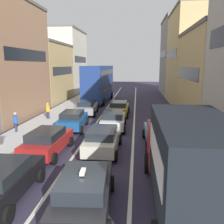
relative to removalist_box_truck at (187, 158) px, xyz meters
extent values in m
cube|color=#BABABA|center=(-10.40, 17.99, -1.90)|extent=(2.60, 64.00, 0.14)
cube|color=silver|center=(-5.40, 17.99, -1.97)|extent=(0.16, 60.00, 0.01)
cube|color=silver|center=(-2.00, 17.99, -1.97)|extent=(0.16, 60.00, 0.01)
cube|color=black|center=(-12.18, 14.49, 4.12)|extent=(0.02, 8.80, 1.10)
cube|color=tan|center=(-15.70, 25.49, 2.01)|extent=(7.00, 10.90, 7.96)
cube|color=black|center=(-12.18, 25.49, 2.40)|extent=(0.02, 8.80, 1.10)
cube|color=#66605B|center=(-15.70, 25.49, 6.14)|extent=(7.20, 10.90, 0.30)
cube|color=beige|center=(-15.70, 36.49, 3.61)|extent=(7.00, 10.90, 11.16)
cube|color=black|center=(-12.18, 36.49, 4.16)|extent=(0.02, 8.80, 1.10)
cube|color=#66605B|center=(-15.70, 36.49, 9.34)|extent=(7.20, 10.90, 0.30)
cube|color=gray|center=(6.20, 36.49, 4.42)|extent=(7.00, 10.90, 12.79)
cube|color=black|center=(2.69, 36.49, 5.06)|extent=(0.02, 8.80, 1.10)
cube|color=#66605B|center=(6.20, 36.49, 10.97)|extent=(7.20, 10.90, 0.30)
cube|color=tan|center=(6.20, 25.49, 4.00)|extent=(7.00, 10.90, 11.94)
cube|color=black|center=(2.69, 25.49, 4.59)|extent=(0.02, 8.80, 1.10)
cube|color=#66605B|center=(6.20, 25.49, 10.12)|extent=(7.20, 10.90, 0.30)
cube|color=black|center=(2.69, 14.49, 2.48)|extent=(0.02, 8.80, 1.10)
cube|color=#A51E1E|center=(-0.02, 2.88, -0.54)|extent=(2.42, 2.42, 1.90)
cube|color=black|center=(-0.03, 4.09, -0.16)|extent=(2.02, 0.04, 0.70)
cube|color=black|center=(0.01, -0.88, 0.21)|extent=(2.44, 5.46, 2.80)
cube|color=white|center=(-1.21, -0.88, 0.49)|extent=(0.06, 4.48, 0.90)
cylinder|color=black|center=(-1.22, 2.96, -1.49)|extent=(0.31, 0.96, 0.96)
cylinder|color=black|center=(1.18, 2.97, -1.49)|extent=(0.31, 0.96, 0.96)
cube|color=black|center=(-3.63, -0.51, -1.30)|extent=(2.06, 4.40, 0.70)
cube|color=#1E2328|center=(-3.62, -0.71, -0.74)|extent=(1.73, 2.50, 0.52)
cube|color=#F2EACC|center=(-3.62, -0.71, -0.37)|extent=(0.19, 0.45, 0.12)
cylinder|color=black|center=(-4.64, 0.89, -1.65)|extent=(0.26, 0.65, 0.64)
cylinder|color=black|center=(-2.80, 1.00, -1.65)|extent=(0.26, 0.65, 0.64)
cube|color=black|center=(-6.95, -0.06, -1.30)|extent=(1.87, 4.33, 0.70)
cylinder|color=black|center=(-7.89, 1.39, -1.65)|extent=(0.23, 0.64, 0.64)
cylinder|color=black|center=(-6.05, 1.42, -1.65)|extent=(0.23, 0.64, 0.64)
cylinder|color=black|center=(-6.00, -1.50, -1.65)|extent=(0.23, 0.64, 0.64)
cube|color=beige|center=(-3.81, 5.60, -1.30)|extent=(1.84, 4.32, 0.70)
cube|color=#1E2328|center=(-3.81, 5.40, -0.74)|extent=(1.61, 2.42, 0.52)
cylinder|color=black|center=(-4.72, 7.07, -1.65)|extent=(0.23, 0.64, 0.64)
cylinder|color=black|center=(-2.88, 7.05, -1.65)|extent=(0.23, 0.64, 0.64)
cylinder|color=black|center=(-4.74, 4.14, -1.65)|extent=(0.23, 0.64, 0.64)
cylinder|color=black|center=(-2.90, 4.13, -1.65)|extent=(0.23, 0.64, 0.64)
cube|color=#A51E1E|center=(-6.99, 4.89, -1.30)|extent=(1.94, 4.36, 0.70)
cube|color=#1E2328|center=(-7.00, 4.69, -0.74)|extent=(1.66, 2.46, 0.52)
cylinder|color=black|center=(-7.86, 6.38, -1.65)|extent=(0.24, 0.65, 0.64)
cylinder|color=black|center=(-6.02, 6.32, -1.65)|extent=(0.24, 0.65, 0.64)
cylinder|color=black|center=(-7.96, 3.46, -1.65)|extent=(0.24, 0.65, 0.64)
cylinder|color=black|center=(-6.12, 3.40, -1.65)|extent=(0.24, 0.65, 0.64)
cube|color=silver|center=(-3.68, 10.94, -1.30)|extent=(1.90, 4.34, 0.70)
cube|color=#1E2328|center=(-3.68, 10.74, -0.74)|extent=(1.64, 2.45, 0.52)
cylinder|color=black|center=(-4.64, 12.38, -1.65)|extent=(0.24, 0.65, 0.64)
cylinder|color=black|center=(-2.80, 12.43, -1.65)|extent=(0.24, 0.65, 0.64)
cylinder|color=black|center=(-4.57, 9.46, -1.65)|extent=(0.24, 0.65, 0.64)
cylinder|color=black|center=(-2.73, 9.50, -1.65)|extent=(0.24, 0.65, 0.64)
cube|color=#194C8C|center=(-6.98, 10.60, -1.30)|extent=(2.02, 4.39, 0.70)
cube|color=#1E2328|center=(-6.97, 10.40, -0.74)|extent=(1.71, 2.49, 0.52)
cylinder|color=black|center=(-7.98, 12.02, -1.65)|extent=(0.25, 0.65, 0.64)
cylinder|color=black|center=(-6.14, 12.11, -1.65)|extent=(0.25, 0.65, 0.64)
cylinder|color=black|center=(-7.83, 9.10, -1.65)|extent=(0.25, 0.65, 0.64)
cylinder|color=black|center=(-5.99, 9.19, -1.65)|extent=(0.25, 0.65, 0.64)
cube|color=#B29319|center=(-3.61, 16.37, -1.30)|extent=(1.87, 4.33, 0.70)
cube|color=#1E2328|center=(-3.61, 16.17, -0.74)|extent=(1.62, 2.43, 0.52)
cylinder|color=black|center=(-4.50, 17.84, -1.65)|extent=(0.23, 0.64, 0.64)
cylinder|color=black|center=(-2.66, 17.81, -1.65)|extent=(0.23, 0.64, 0.64)
cylinder|color=black|center=(-4.55, 14.92, -1.65)|extent=(0.23, 0.64, 0.64)
cylinder|color=black|center=(-2.71, 14.89, -1.65)|extent=(0.23, 0.64, 0.64)
cube|color=gray|center=(-7.02, 16.51, -1.30)|extent=(2.05, 4.40, 0.70)
cube|color=#1E2328|center=(-7.01, 16.31, -0.74)|extent=(1.72, 2.50, 0.52)
cylinder|color=black|center=(-8.02, 17.92, -1.65)|extent=(0.26, 0.65, 0.64)
cylinder|color=black|center=(-6.18, 18.03, -1.65)|extent=(0.26, 0.65, 0.64)
cylinder|color=black|center=(-7.85, 15.00, -1.65)|extent=(0.26, 0.65, 0.64)
cylinder|color=black|center=(-6.01, 15.11, -1.65)|extent=(0.26, 0.65, 0.64)
cube|color=#759EB7|center=(-0.25, 7.25, -1.30)|extent=(1.98, 4.37, 0.70)
cube|color=#1E2328|center=(-0.24, 7.05, -0.74)|extent=(1.68, 2.47, 0.52)
cylinder|color=black|center=(-1.23, 8.67, -1.65)|extent=(0.25, 0.65, 0.64)
cylinder|color=black|center=(0.61, 8.75, -1.65)|extent=(0.25, 0.65, 0.64)
cylinder|color=black|center=(-1.11, 5.75, -1.65)|extent=(0.25, 0.65, 0.64)
cylinder|color=black|center=(0.73, 5.83, -1.65)|extent=(0.25, 0.65, 0.64)
cube|color=navy|center=(-7.10, 25.09, -0.27)|extent=(2.96, 10.60, 2.40)
cube|color=black|center=(-7.10, 25.09, 0.09)|extent=(2.97, 9.97, 0.70)
cube|color=navy|center=(-7.10, 25.09, 2.01)|extent=(2.96, 10.60, 2.16)
cube|color=black|center=(-7.10, 25.09, 2.25)|extent=(2.97, 9.97, 0.64)
cylinder|color=black|center=(-8.18, 28.92, -1.47)|extent=(0.34, 1.01, 1.00)
cylinder|color=black|center=(-5.68, 28.81, -1.47)|extent=(0.34, 1.01, 1.00)
cylinder|color=black|center=(-8.49, 22.00, -1.47)|extent=(0.34, 1.01, 1.00)
cylinder|color=black|center=(-5.99, 21.89, -1.47)|extent=(0.34, 1.01, 1.00)
cylinder|color=#262D47|center=(-10.29, 13.58, -1.56)|extent=(0.16, 0.16, 0.82)
cylinder|color=#262D47|center=(-10.13, 13.49, -1.56)|extent=(0.16, 0.16, 0.82)
cylinder|color=gold|center=(-10.21, 13.53, -0.85)|extent=(0.34, 0.34, 0.60)
sphere|color=tan|center=(-10.21, 13.53, -0.43)|extent=(0.24, 0.24, 0.24)
cylinder|color=gold|center=(-10.41, 13.64, -0.82)|extent=(0.10, 0.10, 0.55)
cylinder|color=gold|center=(-10.02, 13.43, -0.82)|extent=(0.10, 0.10, 0.55)
cylinder|color=#262D47|center=(-10.96, 8.75, -1.56)|extent=(0.16, 0.16, 0.82)
cylinder|color=#262D47|center=(-11.03, 8.91, -1.56)|extent=(0.16, 0.16, 0.82)
cylinder|color=#2659B2|center=(-11.00, 8.83, -0.85)|extent=(0.34, 0.34, 0.60)
sphere|color=tan|center=(-11.00, 8.83, -0.43)|extent=(0.24, 0.24, 0.24)
cylinder|color=#2659B2|center=(-10.91, 8.63, -0.82)|extent=(0.10, 0.10, 0.55)
cylinder|color=#2659B2|center=(-11.08, 9.03, -0.82)|extent=(0.10, 0.10, 0.55)
camera|label=1|loc=(-1.84, -8.30, 3.24)|focal=38.74mm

